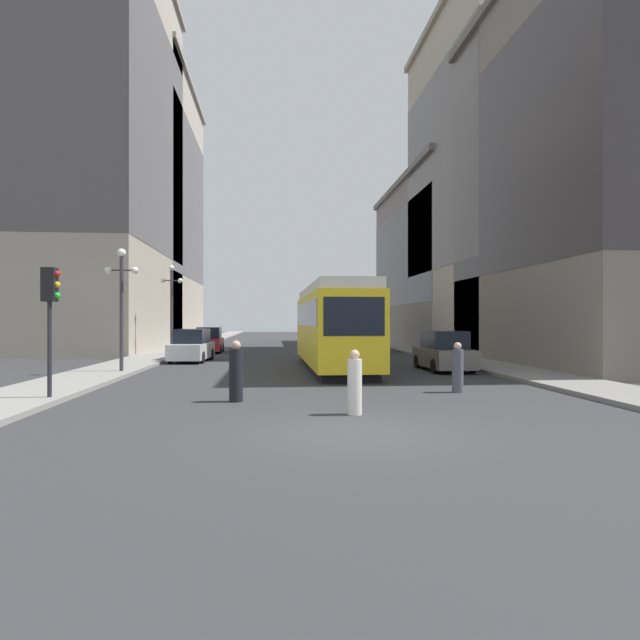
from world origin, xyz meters
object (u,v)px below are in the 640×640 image
Objects in this scene: transit_bus at (346,325)px; pedestrian_crossing_near at (458,369)px; parked_car_right_far at (444,352)px; pedestrian_crossing_far at (236,373)px; lamp_post_left_near at (122,290)px; lamp_post_left_far at (171,296)px; parked_car_left_near at (209,341)px; traffic_light_near_left at (50,298)px; pedestrian_on_sidewalk at (355,384)px; streetcar at (332,325)px; parked_car_left_mid at (192,346)px.

transit_bus reaches higher than pedestrian_crossing_near.
pedestrian_crossing_far is (-8.86, -8.77, -0.04)m from parked_car_right_far.
lamp_post_left_near is 0.92× the size of lamp_post_left_far.
lamp_post_left_near is (-5.39, 8.25, 2.79)m from pedestrian_crossing_far.
parked_car_left_near is at bearing -168.19° from transit_bus.
traffic_light_near_left is at bearing -115.59° from transit_bus.
parked_car_left_near is at bearing -50.68° from parked_car_right_far.
lamp_post_left_near is at bearing 58.52° from pedestrian_crossing_near.
pedestrian_on_sidewalk is 0.30× the size of lamp_post_left_near.
traffic_light_near_left is at bearing -70.23° from pedestrian_crossing_far.
pedestrian_crossing_near is 0.28× the size of lamp_post_left_far.
parked_car_left_near is (-7.35, 13.77, -1.26)m from streetcar.
pedestrian_crossing_near is 0.44× the size of traffic_light_near_left.
lamp_post_left_near reaches higher than parked_car_right_far.
parked_car_right_far is at bearing -51.77° from parked_car_left_near.
transit_bus is 7.06× the size of pedestrian_crossing_near.
parked_car_left_near is 0.87× the size of parked_car_left_mid.
parked_car_left_mid reaches higher than pedestrian_crossing_near.
streetcar reaches higher than pedestrian_crossing_near.
pedestrian_crossing_far is 10.24m from lamp_post_left_near.
traffic_light_near_left is (-9.03, -9.69, 0.83)m from streetcar.
traffic_light_near_left is 0.64× the size of lamp_post_left_far.
parked_car_left_near is 24.03m from pedestrian_crossing_far.
lamp_post_left_near is at bearing -123.71° from pedestrian_crossing_far.
pedestrian_crossing_near is (10.40, -14.12, -0.10)m from parked_car_left_mid.
parked_car_left_mid is 15.87m from pedestrian_crossing_far.
pedestrian_crossing_far is at bearing -82.89° from parked_car_left_near.
parked_car_left_mid is 3.07× the size of pedestrian_on_sidewalk.
transit_bus is 14.73m from parked_car_left_mid.
pedestrian_crossing_far reaches higher than pedestrian_crossing_near.
traffic_light_near_left reaches higher than parked_car_left_near.
pedestrian_on_sidewalk is at bearing -18.11° from traffic_light_near_left.
parked_car_left_near reaches higher than pedestrian_on_sidewalk.
streetcar reaches higher than parked_car_left_mid.
parked_car_left_near is 24.71m from pedestrian_crossing_near.
lamp_post_left_far is at bearing -153.02° from transit_bus.
parked_car_right_far is 2.54× the size of pedestrian_crossing_far.
traffic_light_near_left is (-14.03, -8.47, 2.09)m from parked_car_right_far.
traffic_light_near_left is at bearing -89.35° from lamp_post_left_far.
parked_car_left_near is 2.46× the size of pedestrian_crossing_far.
parked_car_left_mid is 2.81× the size of pedestrian_crossing_far.
parked_car_right_far is 0.77× the size of lamp_post_left_far.
lamp_post_left_near is (-12.10, -17.80, 1.65)m from transit_bus.
transit_bus is at bearing 11.39° from parked_car_left_near.
lamp_post_left_far reaches higher than lamp_post_left_near.
pedestrian_crossing_far is at bearing -111.73° from streetcar.
lamp_post_left_near is at bearing -169.94° from streetcar.
parked_car_left_mid is 15.41m from traffic_light_near_left.
pedestrian_crossing_far is at bearing -80.63° from pedestrian_on_sidewalk.
lamp_post_left_far is at bearing 90.65° from traffic_light_near_left.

